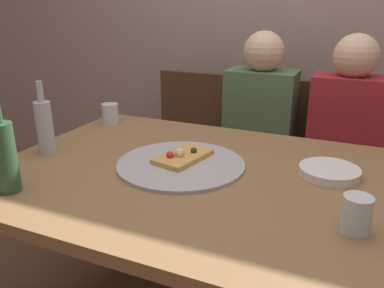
{
  "coord_description": "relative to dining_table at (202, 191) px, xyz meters",
  "views": [
    {
      "loc": [
        0.47,
        -1.15,
        1.29
      ],
      "look_at": [
        -0.09,
        0.12,
        0.79
      ],
      "focal_mm": 36.57,
      "sensor_mm": 36.0,
      "label": 1
    }
  ],
  "objects": [
    {
      "name": "tumbler_far",
      "position": [
        -0.63,
        0.36,
        0.12
      ],
      "size": [
        0.08,
        0.08,
        0.1
      ],
      "primitive_type": "cylinder",
      "color": "silver",
      "rests_on": "dining_table"
    },
    {
      "name": "chair_middle",
      "position": [
        -0.02,
        0.92,
        -0.16
      ],
      "size": [
        0.44,
        0.44,
        0.9
      ],
      "rotation": [
        0.0,
        0.0,
        3.14
      ],
      "color": "#472D1E",
      "rests_on": "ground_plane"
    },
    {
      "name": "tumbler_near",
      "position": [
        0.5,
        -0.19,
        0.12
      ],
      "size": [
        0.07,
        0.07,
        0.1
      ],
      "primitive_type": "cylinder",
      "color": "silver",
      "rests_on": "dining_table"
    },
    {
      "name": "pizza_slice_last",
      "position": [
        -0.1,
        0.06,
        0.1
      ],
      "size": [
        0.17,
        0.24,
        0.05
      ],
      "color": "tan",
      "rests_on": "pizza_tray"
    },
    {
      "name": "wine_bottle",
      "position": [
        -0.5,
        -0.37,
        0.19
      ],
      "size": [
        0.08,
        0.08,
        0.3
      ],
      "color": "#2D5133",
      "rests_on": "dining_table"
    },
    {
      "name": "chair_left",
      "position": [
        -0.49,
        0.92,
        -0.16
      ],
      "size": [
        0.44,
        0.44,
        0.9
      ],
      "rotation": [
        0.0,
        0.0,
        3.14
      ],
      "color": "#472D1E",
      "rests_on": "ground_plane"
    },
    {
      "name": "chair_right",
      "position": [
        0.42,
        0.92,
        -0.16
      ],
      "size": [
        0.44,
        0.44,
        0.9
      ],
      "rotation": [
        0.0,
        0.0,
        3.14
      ],
      "color": "#472D1E",
      "rests_on": "ground_plane"
    },
    {
      "name": "guest_in_beanie",
      "position": [
        0.42,
        0.77,
        -0.03
      ],
      "size": [
        0.36,
        0.56,
        1.17
      ],
      "rotation": [
        0.0,
        0.0,
        3.14
      ],
      "color": "maroon",
      "rests_on": "ground_plane"
    },
    {
      "name": "pizza_tray",
      "position": [
        -0.09,
        0.02,
        0.08
      ],
      "size": [
        0.46,
        0.46,
        0.01
      ],
      "primitive_type": "cylinder",
      "color": "#ADADB2",
      "rests_on": "dining_table"
    },
    {
      "name": "back_wall",
      "position": [
        0.0,
        1.32,
        0.63
      ],
      "size": [
        6.0,
        0.1,
        2.6
      ],
      "primitive_type": "cube",
      "color": "gray",
      "rests_on": "ground_plane"
    },
    {
      "name": "guest_in_sweater",
      "position": [
        -0.02,
        0.77,
        -0.03
      ],
      "size": [
        0.36,
        0.56,
        1.17
      ],
      "rotation": [
        0.0,
        0.0,
        3.14
      ],
      "color": "#4C6B47",
      "rests_on": "ground_plane"
    },
    {
      "name": "plate_stack",
      "position": [
        0.4,
        0.15,
        0.09
      ],
      "size": [
        0.2,
        0.2,
        0.03
      ],
      "primitive_type": "cylinder",
      "color": "white",
      "rests_on": "dining_table"
    },
    {
      "name": "dining_table",
      "position": [
        0.0,
        0.0,
        0.0
      ],
      "size": [
        1.47,
        1.05,
        0.74
      ],
      "color": "olive",
      "rests_on": "ground_plane"
    },
    {
      "name": "beer_bottle",
      "position": [
        -0.63,
        -0.07,
        0.18
      ],
      "size": [
        0.06,
        0.06,
        0.28
      ],
      "color": "#B2BCC1",
      "rests_on": "dining_table"
    }
  ]
}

